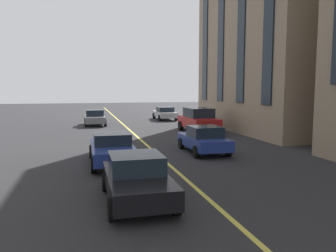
{
  "coord_description": "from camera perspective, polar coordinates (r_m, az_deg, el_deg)",
  "views": [
    {
      "loc": [
        0.53,
        3.62,
        3.35
      ],
      "look_at": [
        13.47,
        0.33,
        1.85
      ],
      "focal_mm": 35.83,
      "sensor_mm": 36.0,
      "label": 1
    }
  ],
  "objects": [
    {
      "name": "car_blue_mid",
      "position": [
        17.65,
        6.12,
        -2.26
      ],
      "size": [
        3.9,
        1.89,
        1.4
      ],
      "color": "navy",
      "rests_on": "ground_plane"
    },
    {
      "name": "car_blue_near",
      "position": [
        15.17,
        -9.47,
        -3.72
      ],
      "size": [
        4.4,
        1.95,
        1.37
      ],
      "color": "navy",
      "rests_on": "ground_plane"
    },
    {
      "name": "car_grey_oncoming",
      "position": [
        31.34,
        -12.33,
        1.41
      ],
      "size": [
        3.9,
        1.89,
        1.4
      ],
      "color": "slate",
      "rests_on": "ground_plane"
    },
    {
      "name": "car_silver_parked_a",
      "position": [
        36.02,
        -0.56,
        2.2
      ],
      "size": [
        4.4,
        1.95,
        1.37
      ],
      "color": "#B7BABF",
      "rests_on": "ground_plane"
    },
    {
      "name": "lane_centre_line",
      "position": [
        20.08,
        -3.7,
        -3.19
      ],
      "size": [
        80.0,
        0.16,
        0.01
      ],
      "color": "#D8C64C",
      "rests_on": "ground_plane"
    },
    {
      "name": "car_red_far",
      "position": [
        25.64,
        5.19,
        1.06
      ],
      "size": [
        4.7,
        2.14,
        1.88
      ],
      "color": "#B21E1E",
      "rests_on": "ground_plane"
    },
    {
      "name": "building_right_far",
      "position": [
        30.03,
        21.55,
        15.46
      ],
      "size": [
        14.56,
        12.13,
        16.6
      ],
      "color": "gray",
      "rests_on": "ground_plane"
    },
    {
      "name": "car_black_parked_b",
      "position": [
        10.09,
        -5.33,
        -8.84
      ],
      "size": [
        3.9,
        1.89,
        1.4
      ],
      "color": "black",
      "rests_on": "ground_plane"
    }
  ]
}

